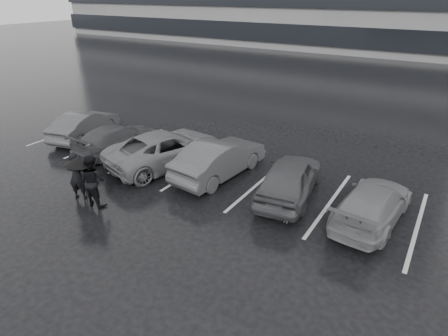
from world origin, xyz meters
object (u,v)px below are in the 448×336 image
at_px(car_west_a, 219,158).
at_px(car_east, 373,203).
at_px(car_west_d, 84,125).
at_px(pedestrian_right, 93,181).
at_px(car_main, 290,178).
at_px(pedestrian_left, 77,176).
at_px(car_west_b, 167,148).
at_px(car_west_c, 118,138).

relative_size(car_west_a, car_east, 1.05).
bearing_deg(car_west_d, pedestrian_right, 129.40).
distance_m(car_main, pedestrian_left, 7.50).
distance_m(car_main, car_west_b, 5.49).
bearing_deg(car_west_b, car_main, -161.36).
distance_m(car_west_d, pedestrian_left, 6.37).
distance_m(car_main, pedestrian_right, 6.82).
bearing_deg(pedestrian_left, car_west_c, -88.15).
bearing_deg(car_west_a, car_west_c, 9.18).
distance_m(car_west_b, pedestrian_right, 3.92).
xyz_separation_m(car_west_c, pedestrian_right, (2.89, -3.82, 0.30)).
relative_size(car_west_a, car_west_d, 1.10).
bearing_deg(car_west_c, pedestrian_left, 121.29).
relative_size(car_main, pedestrian_left, 2.40).
xyz_separation_m(car_west_b, car_east, (8.36, 0.13, -0.11)).
xyz_separation_m(car_west_b, pedestrian_right, (0.05, -3.91, 0.20)).
xyz_separation_m(car_west_b, car_west_d, (-5.57, 0.28, -0.06)).
relative_size(car_west_c, car_west_d, 1.06).
xyz_separation_m(car_west_c, car_east, (11.19, 0.22, -0.01)).
bearing_deg(car_west_c, car_west_d, -4.82).
distance_m(car_west_c, car_east, 11.20).
bearing_deg(car_west_a, car_west_b, 11.79).
bearing_deg(car_west_c, car_west_a, -172.98).
height_order(car_west_a, car_west_c, car_west_a).
height_order(car_west_a, car_west_d, car_west_a).
height_order(car_main, car_east, car_main).
relative_size(car_east, pedestrian_right, 2.30).
xyz_separation_m(car_east, pedestrian_right, (-8.31, -4.04, 0.31)).
height_order(car_west_b, car_west_c, car_west_b).
xyz_separation_m(car_west_d, car_east, (13.92, -0.16, -0.05)).
xyz_separation_m(car_west_a, pedestrian_right, (-2.40, -4.20, 0.19)).
relative_size(car_west_d, pedestrian_right, 2.20).
xyz_separation_m(car_east, pedestrian_left, (-9.13, -4.04, 0.27)).
bearing_deg(pedestrian_left, car_west_d, -67.69).
bearing_deg(pedestrian_right, car_west_a, -123.36).
distance_m(pedestrian_left, pedestrian_right, 0.83).
height_order(car_west_b, car_west_d, car_west_b).
distance_m(car_west_c, pedestrian_right, 4.80).
relative_size(pedestrian_left, pedestrian_right, 0.96).
relative_size(car_main, car_west_a, 0.95).
xyz_separation_m(car_west_c, car_west_d, (-2.73, 0.37, 0.04)).
height_order(car_main, car_west_c, car_main).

